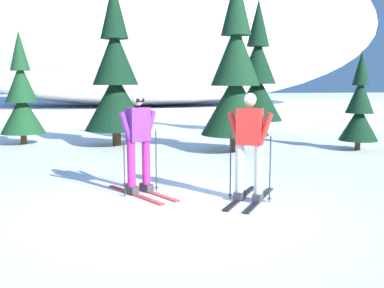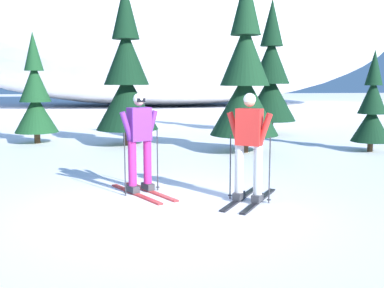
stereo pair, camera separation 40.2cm
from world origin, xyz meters
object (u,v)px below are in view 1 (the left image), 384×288
(pine_tree_left, at_px, (22,98))
(pine_tree_far_right, at_px, (359,109))
(skier_purple_jacket, at_px, (139,142))
(pine_tree_center_left, at_px, (115,78))
(skier_red_jacket, at_px, (250,145))
(pine_tree_right, at_px, (257,78))
(pine_tree_center_right, at_px, (235,78))

(pine_tree_left, distance_m, pine_tree_far_right, 10.37)
(skier_purple_jacket, bearing_deg, pine_tree_center_left, 93.48)
(skier_red_jacket, distance_m, pine_tree_left, 9.39)
(pine_tree_right, bearing_deg, skier_red_jacket, -108.30)
(skier_red_jacket, distance_m, pine_tree_right, 10.11)
(pine_tree_right, xyz_separation_m, pine_tree_far_right, (1.65, -4.60, -0.90))
(pine_tree_center_right, height_order, pine_tree_far_right, pine_tree_center_right)
(pine_tree_right, height_order, pine_tree_far_right, pine_tree_right)
(skier_red_jacket, xyz_separation_m, pine_tree_center_left, (-2.20, 7.06, 1.14))
(pine_tree_center_right, xyz_separation_m, pine_tree_right, (2.02, 4.31, 0.01))
(pine_tree_center_right, bearing_deg, pine_tree_left, 157.50)
(pine_tree_right, bearing_deg, pine_tree_far_right, -70.26)
(pine_tree_center_left, bearing_deg, pine_tree_right, 24.89)
(pine_tree_left, relative_size, pine_tree_right, 0.71)
(skier_red_jacket, xyz_separation_m, pine_tree_far_right, (4.81, 4.94, 0.24))
(pine_tree_center_left, bearing_deg, pine_tree_far_right, -16.82)
(pine_tree_right, bearing_deg, pine_tree_left, -168.43)
(skier_purple_jacket, distance_m, pine_tree_left, 7.75)
(pine_tree_center_right, distance_m, pine_tree_far_right, 3.78)
(skier_red_jacket, height_order, pine_tree_center_left, pine_tree_center_left)
(skier_red_jacket, relative_size, pine_tree_right, 0.37)
(pine_tree_left, height_order, pine_tree_center_left, pine_tree_center_left)
(skier_red_jacket, height_order, skier_purple_jacket, skier_red_jacket)
(pine_tree_center_left, relative_size, pine_tree_center_right, 1.00)
(skier_red_jacket, relative_size, pine_tree_left, 0.51)
(pine_tree_center_left, xyz_separation_m, pine_tree_far_right, (7.01, -2.12, -0.89))
(skier_purple_jacket, xyz_separation_m, pine_tree_right, (4.98, 8.68, 1.16))
(pine_tree_center_left, xyz_separation_m, pine_tree_right, (5.35, 2.48, 0.00))
(skier_red_jacket, xyz_separation_m, pine_tree_left, (-5.15, 7.84, 0.53))
(pine_tree_left, bearing_deg, pine_tree_far_right, -16.24)
(skier_purple_jacket, height_order, pine_tree_left, pine_tree_left)
(pine_tree_right, bearing_deg, skier_purple_jacket, -119.83)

